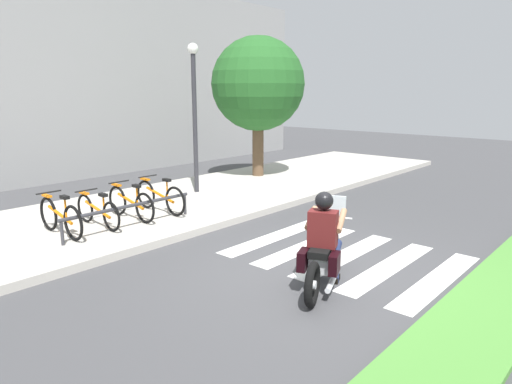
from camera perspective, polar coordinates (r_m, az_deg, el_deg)
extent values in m
plane|color=#424244|center=(7.49, 7.30, -9.69)|extent=(48.00, 48.00, 0.00)
cube|color=#4C8C38|center=(6.55, 26.12, -13.90)|extent=(24.00, 1.10, 0.08)
cube|color=#B7B2A8|center=(10.90, -14.83, -2.53)|extent=(24.00, 4.40, 0.15)
cube|color=white|center=(7.62, 21.57, -10.09)|extent=(2.80, 0.40, 0.01)
cube|color=white|center=(7.89, 16.07, -8.90)|extent=(2.80, 0.40, 0.01)
cube|color=white|center=(8.23, 11.01, -7.73)|extent=(2.80, 0.40, 0.01)
cube|color=white|center=(8.64, 6.42, -6.60)|extent=(2.80, 0.40, 0.01)
cube|color=white|center=(9.09, 2.27, -5.55)|extent=(2.80, 0.40, 0.01)
torus|color=black|center=(7.64, 9.48, -6.83)|extent=(0.61, 0.34, 0.62)
cylinder|color=silver|center=(7.64, 9.48, -6.83)|extent=(0.14, 0.13, 0.11)
torus|color=black|center=(6.23, 6.98, -11.29)|extent=(0.61, 0.34, 0.62)
cylinder|color=silver|center=(6.23, 6.98, -11.29)|extent=(0.14, 0.13, 0.11)
cube|color=silver|center=(6.88, 8.40, -7.75)|extent=(0.89, 0.58, 0.28)
ellipsoid|color=black|center=(7.01, 8.79, -5.49)|extent=(0.59, 0.46, 0.22)
cube|color=black|center=(6.64, 8.09, -7.14)|extent=(0.62, 0.47, 0.10)
cube|color=black|center=(6.56, 5.86, -8.33)|extent=(0.34, 0.23, 0.28)
cube|color=black|center=(6.48, 9.69, -8.71)|extent=(0.34, 0.23, 0.28)
cylinder|color=silver|center=(7.33, 9.42, -3.08)|extent=(0.26, 0.59, 0.03)
sphere|color=white|center=(7.58, 9.64, -4.15)|extent=(0.18, 0.18, 0.18)
cube|color=silver|center=(7.32, 9.51, -1.66)|extent=(0.19, 0.39, 0.32)
cylinder|color=silver|center=(6.72, 9.44, -10.72)|extent=(0.73, 0.36, 0.08)
cube|color=#591919|center=(6.60, 8.27, -4.51)|extent=(0.39, 0.47, 0.52)
sphere|color=black|center=(6.52, 8.43, -1.07)|extent=(0.26, 0.26, 0.26)
cylinder|color=#9E7051|center=(6.84, 6.86, -3.19)|extent=(0.51, 0.28, 0.26)
cylinder|color=#9E7051|center=(6.76, 10.50, -3.49)|extent=(0.51, 0.28, 0.26)
cylinder|color=#1E284C|center=(6.88, 7.11, -6.92)|extent=(0.46, 0.30, 0.24)
cylinder|color=#1E284C|center=(7.10, 7.25, -8.97)|extent=(0.11, 0.11, 0.46)
cube|color=black|center=(7.21, 7.27, -10.27)|extent=(0.26, 0.18, 0.08)
cylinder|color=#1E284C|center=(6.83, 9.75, -7.17)|extent=(0.46, 0.30, 0.24)
cylinder|color=#1E284C|center=(7.05, 9.83, -9.23)|extent=(0.11, 0.11, 0.46)
cube|color=black|center=(7.15, 9.82, -10.53)|extent=(0.26, 0.18, 0.08)
torus|color=black|center=(9.76, -24.28, -2.47)|extent=(0.05, 0.66, 0.66)
torus|color=black|center=(8.91, -21.68, -3.59)|extent=(0.05, 0.66, 0.66)
cylinder|color=orange|center=(9.31, -23.07, -2.60)|extent=(0.06, 0.86, 0.24)
cylinder|color=orange|center=(9.06, -22.50, -1.85)|extent=(0.04, 0.04, 0.40)
cube|color=black|center=(9.01, -22.60, -0.60)|extent=(0.10, 0.20, 0.06)
cylinder|color=black|center=(9.57, -24.27, -0.04)|extent=(0.48, 0.03, 0.03)
cube|color=orange|center=(9.68, -24.46, -0.42)|extent=(0.08, 0.28, 0.04)
torus|color=black|center=(10.09, -20.37, -1.89)|extent=(0.05, 0.59, 0.59)
torus|color=black|center=(9.26, -17.47, -2.93)|extent=(0.05, 0.59, 0.59)
cylinder|color=orange|center=(9.66, -19.01, -2.04)|extent=(0.06, 0.88, 0.24)
cylinder|color=orange|center=(9.41, -18.33, -1.42)|extent=(0.04, 0.04, 0.36)
cube|color=black|center=(9.37, -18.40, -0.35)|extent=(0.10, 0.20, 0.06)
cylinder|color=black|center=(9.92, -20.27, 0.20)|extent=(0.48, 0.03, 0.03)
cube|color=orange|center=(10.02, -20.51, -0.12)|extent=(0.08, 0.28, 0.04)
torus|color=black|center=(10.46, -16.76, -1.01)|extent=(0.05, 0.64, 0.64)
torus|color=black|center=(9.64, -13.60, -1.94)|extent=(0.05, 0.64, 0.64)
cylinder|color=orange|center=(10.03, -15.26, -1.10)|extent=(0.06, 0.89, 0.25)
cylinder|color=orange|center=(9.79, -14.51, -0.40)|extent=(0.04, 0.04, 0.39)
cube|color=black|center=(9.75, -14.57, 0.73)|extent=(0.10, 0.20, 0.06)
cylinder|color=black|center=(10.29, -16.61, 1.20)|extent=(0.48, 0.03, 0.03)
cube|color=orange|center=(10.38, -16.88, 0.85)|extent=(0.08, 0.28, 0.04)
torus|color=black|center=(10.88, -13.46, -0.27)|extent=(0.05, 0.65, 0.65)
torus|color=black|center=(10.05, -9.96, -1.15)|extent=(0.05, 0.65, 0.65)
cylinder|color=orange|center=(10.45, -11.80, -0.33)|extent=(0.06, 0.95, 0.26)
cylinder|color=orange|center=(10.20, -10.94, 0.36)|extent=(0.04, 0.04, 0.40)
cube|color=black|center=(10.17, -10.99, 1.46)|extent=(0.10, 0.20, 0.06)
cylinder|color=black|center=(10.71, -13.25, 1.91)|extent=(0.48, 0.03, 0.03)
cube|color=orange|center=(10.81, -13.56, 1.56)|extent=(0.08, 0.28, 0.04)
cylinder|color=#333338|center=(9.36, -15.36, -1.68)|extent=(2.88, 0.07, 0.07)
cylinder|color=#333338|center=(8.77, -22.87, -4.69)|extent=(0.06, 0.06, 0.45)
cylinder|color=#333338|center=(10.21, -8.78, -1.52)|extent=(0.06, 0.06, 0.45)
cylinder|color=#2D2D33|center=(12.27, -7.55, 7.89)|extent=(0.12, 0.12, 3.73)
sphere|color=white|center=(12.28, -7.83, 17.17)|extent=(0.28, 0.28, 0.28)
cylinder|color=brown|center=(14.72, 0.25, 5.36)|extent=(0.36, 0.36, 2.01)
sphere|color=#235B23|center=(14.61, 0.25, 13.23)|extent=(2.89, 2.89, 2.89)
cube|color=gray|center=(15.64, -27.54, 12.58)|extent=(24.00, 1.20, 6.46)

